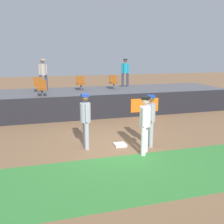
% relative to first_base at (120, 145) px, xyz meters
% --- Properties ---
extents(ground_plane, '(60.00, 60.00, 0.00)m').
position_rel_first_base_xyz_m(ground_plane, '(-0.26, 0.06, -0.04)').
color(ground_plane, '#846042').
extents(grass_foreground_strip, '(18.00, 2.80, 0.01)m').
position_rel_first_base_xyz_m(grass_foreground_strip, '(-0.26, -2.29, -0.04)').
color(grass_foreground_strip, '#388438').
rests_on(grass_foreground_strip, ground_plane).
extents(first_base, '(0.40, 0.40, 0.08)m').
position_rel_first_base_xyz_m(first_base, '(0.00, 0.00, 0.00)').
color(first_base, white).
rests_on(first_base, ground_plane).
extents(player_fielder_home, '(0.56, 0.49, 1.86)m').
position_rel_first_base_xyz_m(player_fielder_home, '(0.54, -0.89, 1.03)').
color(player_fielder_home, white).
rests_on(player_fielder_home, ground_plane).
extents(player_runner_visitor, '(0.39, 0.49, 1.78)m').
position_rel_first_base_xyz_m(player_runner_visitor, '(1.01, -0.24, 0.99)').
color(player_runner_visitor, '#9EA3AD').
rests_on(player_runner_visitor, ground_plane).
extents(player_coach_visitor, '(0.35, 0.52, 1.86)m').
position_rel_first_base_xyz_m(player_coach_visitor, '(-1.17, 0.16, 1.04)').
color(player_coach_visitor, '#9EA3AD').
rests_on(player_coach_visitor, ground_plane).
extents(field_wall, '(18.00, 0.26, 1.16)m').
position_rel_first_base_xyz_m(field_wall, '(-0.25, 4.02, 0.54)').
color(field_wall, black).
rests_on(field_wall, ground_plane).
extents(bleacher_platform, '(18.00, 4.80, 1.00)m').
position_rel_first_base_xyz_m(bleacher_platform, '(-0.26, 6.59, 0.46)').
color(bleacher_platform, '#59595E').
rests_on(bleacher_platform, ground_plane).
extents(seat_back_left, '(0.47, 0.44, 0.84)m').
position_rel_first_base_xyz_m(seat_back_left, '(-2.57, 7.26, 1.43)').
color(seat_back_left, '#4C4C51').
rests_on(seat_back_left, bleacher_platform).
extents(seat_front_left, '(0.47, 0.44, 0.84)m').
position_rel_first_base_xyz_m(seat_front_left, '(-2.41, 5.46, 1.43)').
color(seat_front_left, '#4C4C51').
rests_on(seat_front_left, bleacher_platform).
extents(seat_back_right, '(0.44, 0.44, 0.84)m').
position_rel_first_base_xyz_m(seat_back_right, '(1.91, 7.26, 1.43)').
color(seat_back_right, '#4C4C51').
rests_on(seat_back_right, bleacher_platform).
extents(seat_back_center, '(0.48, 0.44, 0.84)m').
position_rel_first_base_xyz_m(seat_back_center, '(-0.12, 7.26, 1.43)').
color(seat_back_center, '#4C4C51').
rests_on(seat_back_center, bleacher_platform).
extents(spectator_hooded, '(0.50, 0.42, 1.81)m').
position_rel_first_base_xyz_m(spectator_hooded, '(3.01, 8.24, 2.01)').
color(spectator_hooded, '#33384C').
rests_on(spectator_hooded, bleacher_platform).
extents(spectator_capped, '(0.50, 0.44, 1.84)m').
position_rel_first_base_xyz_m(spectator_capped, '(-2.24, 7.84, 2.03)').
color(spectator_capped, '#33384C').
rests_on(spectator_capped, bleacher_platform).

